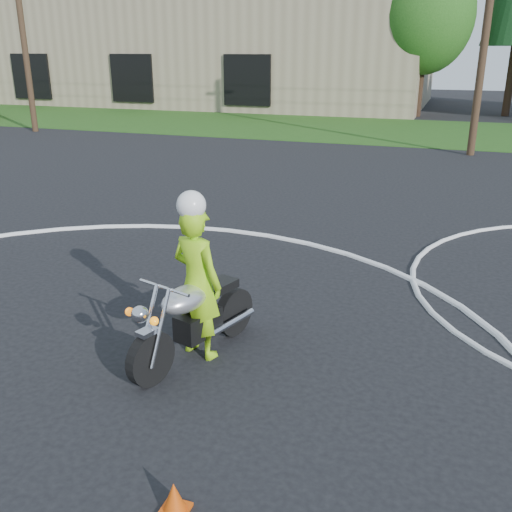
% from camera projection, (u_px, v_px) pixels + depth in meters
% --- Properties ---
extents(grass_strip, '(120.00, 10.00, 0.02)m').
position_uv_depth(grass_strip, '(364.00, 129.00, 28.42)').
color(grass_strip, '#1E4714').
rests_on(grass_strip, ground).
extents(course_markings, '(19.05, 19.05, 0.12)m').
position_uv_depth(course_markings, '(249.00, 345.00, 7.65)').
color(course_markings, silver).
rests_on(course_markings, ground).
extents(primary_motorcycle, '(1.02, 2.18, 1.18)m').
position_uv_depth(primary_motorcycle, '(193.00, 318.00, 7.15)').
color(primary_motorcycle, black).
rests_on(primary_motorcycle, ground).
extents(rider_primary_grp, '(0.83, 0.67, 2.19)m').
position_uv_depth(rider_primary_grp, '(197.00, 278.00, 7.11)').
color(rider_primary_grp, '#92D716').
rests_on(rider_primary_grp, ground).
extents(warehouse, '(41.00, 17.00, 8.30)m').
position_uv_depth(warehouse, '(162.00, 44.00, 44.14)').
color(warehouse, tan).
rests_on(warehouse, ground).
extents(utility_poles, '(41.60, 1.12, 10.00)m').
position_uv_depth(utility_poles, '(489.00, 5.00, 19.77)').
color(utility_poles, '#473321').
rests_on(utility_poles, ground).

